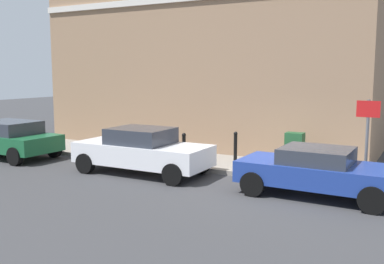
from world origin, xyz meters
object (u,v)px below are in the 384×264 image
object	(u,v)px
car_green	(8,138)
utility_cabinet	(294,152)
car_white	(142,150)
street_sign	(367,129)
bollard_near_cabinet	(235,146)
car_blue	(317,171)
bollard_far_kerb	(184,147)

from	to	relation	value
car_green	utility_cabinet	distance (m)	10.45
car_white	street_sign	bearing A→B (deg)	-168.92
car_white	bollard_near_cabinet	size ratio (longest dim) A/B	4.17
car_blue	car_white	xyz separation A→B (m)	(-0.06, 5.41, 0.07)
car_blue	car_green	world-z (taller)	car_green
car_blue	bollard_near_cabinet	bearing A→B (deg)	-34.60
utility_cabinet	car_green	bearing A→B (deg)	103.93
bollard_near_cabinet	street_sign	bearing A→B (deg)	-104.27
utility_cabinet	bollard_near_cabinet	xyz separation A→B (m)	(0.10, 2.04, 0.02)
car_blue	car_white	world-z (taller)	car_white
utility_cabinet	street_sign	world-z (taller)	street_sign
car_white	street_sign	distance (m)	6.60
car_blue	bollard_near_cabinet	xyz separation A→B (m)	(2.34, 3.28, 0.03)
utility_cabinet	bollard_near_cabinet	bearing A→B (deg)	87.20
car_green	street_sign	xyz separation A→B (m)	(1.53, -12.36, 0.94)
bollard_far_kerb	street_sign	world-z (taller)	street_sign
car_white	street_sign	size ratio (longest dim) A/B	1.88
car_green	car_blue	bearing A→B (deg)	-177.12
bollard_near_cabinet	bollard_far_kerb	distance (m)	1.76
car_white	utility_cabinet	bearing A→B (deg)	-151.70
car_white	street_sign	xyz separation A→B (m)	(1.31, -6.40, 0.92)
car_blue	car_green	distance (m)	11.38
car_blue	car_green	bearing A→B (deg)	2.30
utility_cabinet	car_white	bearing A→B (deg)	118.81
car_green	street_sign	distance (m)	12.49
car_white	bollard_far_kerb	xyz separation A→B (m)	(1.28, -0.78, -0.04)
car_green	bollard_near_cabinet	world-z (taller)	car_green
utility_cabinet	street_sign	bearing A→B (deg)	-113.90
utility_cabinet	street_sign	size ratio (longest dim) A/B	0.50
utility_cabinet	bollard_far_kerb	xyz separation A→B (m)	(-1.02, 3.40, 0.02)
car_green	utility_cabinet	xyz separation A→B (m)	(2.52, -10.14, -0.04)
utility_cabinet	bollard_far_kerb	size ratio (longest dim) A/B	1.11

